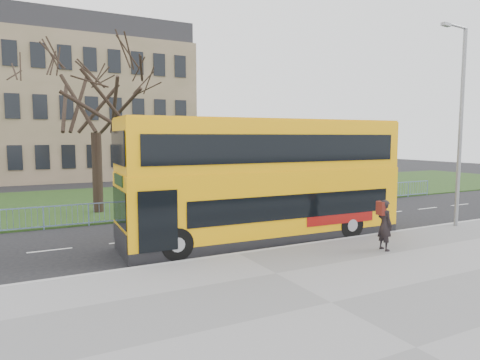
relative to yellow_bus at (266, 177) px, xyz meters
name	(u,v)px	position (x,y,z in m)	size (l,w,h in m)	color
ground	(220,247)	(-2.14, -0.12, -2.66)	(120.00, 120.00, 0.00)	black
pavement	(331,305)	(-2.14, -6.87, -2.60)	(80.00, 10.50, 0.12)	slate
kerb	(238,255)	(-2.14, -1.67, -2.59)	(80.00, 0.20, 0.14)	#98999B
grass_verge	(133,199)	(-2.14, 14.18, -2.62)	(80.00, 15.40, 0.08)	#1B3613
guard_railing	(168,208)	(-2.14, 6.48, -2.11)	(40.00, 0.12, 1.10)	#6780B7
bare_tree	(95,117)	(-5.14, 9.88, 2.76)	(7.47, 7.47, 10.67)	black
civic_building	(37,111)	(-7.14, 34.88, 4.34)	(30.00, 15.00, 14.00)	#796A4D
yellow_bus	(266,177)	(0.00, 0.00, 0.00)	(11.92, 3.23, 4.96)	#FFB00A
pedestrian	(385,225)	(2.89, -3.77, -1.59)	(0.69, 0.45, 1.89)	black
street_lamp	(460,119)	(9.12, -2.14, 2.48)	(1.94, 0.41, 9.15)	gray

